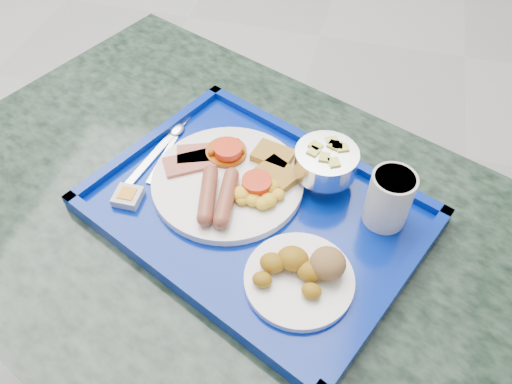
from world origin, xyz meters
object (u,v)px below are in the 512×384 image
main_plate (231,179)px  bread_plate (303,273)px  tray (256,211)px  juice_cup (389,197)px  table (231,273)px  fruit_bowl (326,162)px

main_plate → bread_plate: 0.21m
tray → bread_plate: (0.10, -0.11, 0.02)m
bread_plate → juice_cup: 0.18m
tray → bread_plate: 0.15m
table → fruit_bowl: size_ratio=12.67×
table → bread_plate: size_ratio=8.27×
fruit_bowl → juice_cup: juice_cup is taller
main_plate → fruit_bowl: 0.16m
tray → main_plate: bearing=143.3°
tray → fruit_bowl: (0.09, 0.09, 0.05)m
table → tray: (0.05, 0.01, 0.19)m
main_plate → fruit_bowl: (0.15, 0.05, 0.03)m
fruit_bowl → table: bearing=-144.3°
juice_cup → table: bearing=-169.1°
tray → table: bearing=-162.4°
bread_plate → fruit_bowl: (-0.00, 0.19, 0.03)m
table → main_plate: size_ratio=5.15×
main_plate → bread_plate: (0.15, -0.15, 0.00)m
fruit_bowl → juice_cup: 0.12m
tray → main_plate: (-0.05, 0.04, 0.02)m
tray → juice_cup: bearing=9.4°
main_plate → fruit_bowl: size_ratio=2.46×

